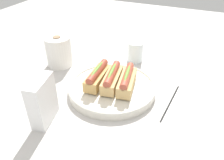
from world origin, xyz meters
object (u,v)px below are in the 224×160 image
Objects in this scene: hotdog_front at (127,80)px; hotdog_side at (98,76)px; serving_bowl at (112,88)px; water_glass at (135,53)px; paper_towel_roll at (59,51)px; hotdog_back at (112,78)px; chopstick_near at (170,102)px; napkin_box at (42,101)px.

hotdog_front is 0.11m from hotdog_side.
water_glass is (0.26, -0.00, 0.02)m from serving_bowl.
hotdog_back is at bearing -107.69° from paper_towel_roll.
hotdog_side is 0.28m from water_glass.
serving_bowl is 0.21m from chopstick_near.
chopstick_near is (-0.07, -0.51, -0.06)m from paper_towel_roll.
hotdog_side is at bearing 97.78° from hotdog_front.
water_glass is (0.26, -0.00, -0.02)m from hotdog_back.
hotdog_side is 0.70× the size of chopstick_near.
hotdog_front reaches higher than water_glass.
serving_bowl is 2.10× the size of hotdog_side.
napkin_box is (-0.21, 0.08, 0.02)m from hotdog_side.
chopstick_near is at bearing -84.65° from hotdog_back.
water_glass is at bearing 11.86° from hotdog_front.
napkin_box reaches higher than hotdog_front.
napkin_box reaches higher than water_glass.
hotdog_side is at bearing 168.33° from water_glass.
chopstick_near is (0.03, -0.27, -0.06)m from hotdog_side.
water_glass reaches higher than serving_bowl.
hotdog_side is at bearing -31.73° from napkin_box.
chopstick_near is (0.02, -0.21, -0.01)m from serving_bowl.
serving_bowl is at bearing -42.62° from napkin_box.
napkin_box is at bearing 149.14° from serving_bowl.
paper_towel_roll is (0.10, 0.24, 0.01)m from hotdog_side.
paper_towel_roll reaches higher than water_glass.
napkin_box is at bearing 164.57° from water_glass.
serving_bowl is 2.07× the size of hotdog_back.
paper_towel_roll is at bearing 67.05° from hotdog_side.
napkin_box reaches higher than hotdog_side.
hotdog_front is 1.02× the size of hotdog_side.
napkin_box is at bearing -153.02° from paper_towel_roll.
hotdog_side reaches higher than serving_bowl.
hotdog_side is 0.26m from paper_towel_roll.
hotdog_back is at bearing 100.16° from chopstick_near.
hotdog_front is at bearing -50.99° from napkin_box.
hotdog_front is 0.26m from water_glass.
napkin_box is (-0.22, 0.13, 0.06)m from serving_bowl.
napkin_box is 0.43m from chopstick_near.
serving_bowl is 0.04m from hotdog_back.
paper_towel_roll reaches higher than hotdog_side.
hotdog_back is (-0.01, 0.05, 0.00)m from hotdog_front.
serving_bowl is 0.07m from hotdog_side.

